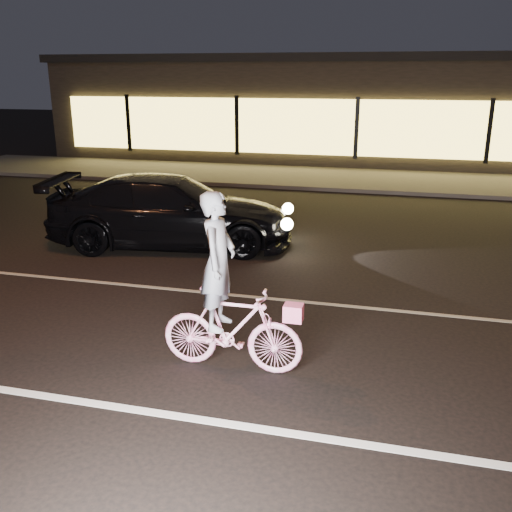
# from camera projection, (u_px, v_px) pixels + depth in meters

# --- Properties ---
(ground) EXTENTS (90.00, 90.00, 0.00)m
(ground) POSITION_uv_depth(u_px,v_px,m) (253.00, 357.00, 7.38)
(ground) COLOR black
(ground) RESTS_ON ground
(lane_stripe_near) EXTENTS (60.00, 0.12, 0.01)m
(lane_stripe_near) POSITION_uv_depth(u_px,v_px,m) (217.00, 422.00, 6.00)
(lane_stripe_near) COLOR silver
(lane_stripe_near) RESTS_ON ground
(lane_stripe_far) EXTENTS (60.00, 0.10, 0.01)m
(lane_stripe_far) POSITION_uv_depth(u_px,v_px,m) (284.00, 300.00, 9.23)
(lane_stripe_far) COLOR gray
(lane_stripe_far) RESTS_ON ground
(sidewalk) EXTENTS (30.00, 4.00, 0.12)m
(sidewalk) POSITION_uv_depth(u_px,v_px,m) (350.00, 179.00, 19.35)
(sidewalk) COLOR #383533
(sidewalk) RESTS_ON ground
(storefront) EXTENTS (25.40, 8.42, 4.20)m
(storefront) POSITION_uv_depth(u_px,v_px,m) (366.00, 106.00, 24.21)
(storefront) COLOR black
(storefront) RESTS_ON ground
(cyclist) EXTENTS (1.77, 0.61, 2.23)m
(cyclist) POSITION_uv_depth(u_px,v_px,m) (228.00, 309.00, 6.87)
(cyclist) COLOR #FF409A
(cyclist) RESTS_ON ground
(sedan) EXTENTS (5.37, 2.96, 1.47)m
(sedan) POSITION_uv_depth(u_px,v_px,m) (172.00, 211.00, 11.96)
(sedan) COLOR black
(sedan) RESTS_ON ground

